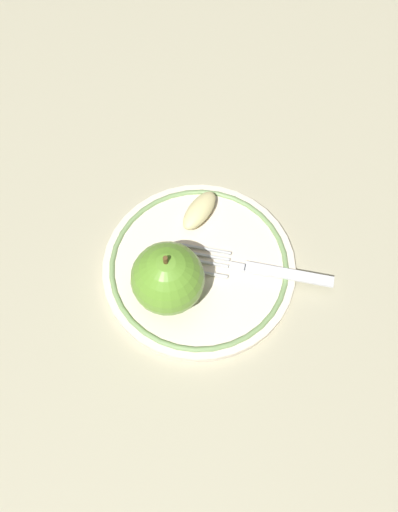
{
  "coord_description": "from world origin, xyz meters",
  "views": [
    {
      "loc": [
        -0.02,
        -0.25,
        0.56
      ],
      "look_at": [
        0.02,
        0.01,
        0.03
      ],
      "focal_mm": 40.0,
      "sensor_mm": 36.0,
      "label": 1
    }
  ],
  "objects_px": {
    "apple_slice_front": "(199,211)",
    "fork": "(257,269)",
    "apple_red_whole": "(168,279)",
    "plate": "(199,267)"
  },
  "relations": [
    {
      "from": "plate",
      "to": "fork",
      "type": "bearing_deg",
      "value": -14.1
    },
    {
      "from": "fork",
      "to": "apple_red_whole",
      "type": "bearing_deg",
      "value": 28.01
    },
    {
      "from": "apple_slice_front",
      "to": "fork",
      "type": "bearing_deg",
      "value": 74.74
    },
    {
      "from": "apple_red_whole",
      "to": "fork",
      "type": "bearing_deg",
      "value": 7.71
    },
    {
      "from": "apple_red_whole",
      "to": "apple_slice_front",
      "type": "bearing_deg",
      "value": 62.92
    },
    {
      "from": "apple_red_whole",
      "to": "apple_slice_front",
      "type": "distance_m",
      "value": 0.1
    },
    {
      "from": "plate",
      "to": "fork",
      "type": "xyz_separation_m",
      "value": [
        0.06,
        -0.02,
        0.01
      ]
    },
    {
      "from": "apple_red_whole",
      "to": "apple_slice_front",
      "type": "xyz_separation_m",
      "value": [
        0.05,
        0.09,
        -0.03
      ]
    },
    {
      "from": "fork",
      "to": "apple_slice_front",
      "type": "bearing_deg",
      "value": -36.13
    },
    {
      "from": "plate",
      "to": "apple_red_whole",
      "type": "distance_m",
      "value": 0.06
    }
  ]
}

